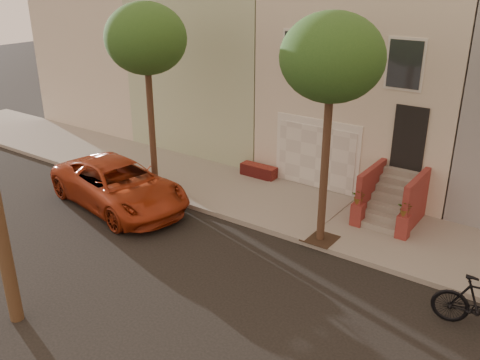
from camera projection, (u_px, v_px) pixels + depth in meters
The scene contains 6 objects.
ground at pixel (209, 296), 12.59m from camera, with size 90.00×90.00×0.00m, color black.
sidewalk at pixel (313, 214), 16.60m from camera, with size 40.00×3.70×0.15m, color gray.
house_row at pixel (390, 74), 19.65m from camera, with size 33.10×11.70×7.00m.
tree_left at pixel (146, 40), 16.48m from camera, with size 2.70×2.57×6.30m.
tree_mid at pixel (332, 59), 13.01m from camera, with size 2.70×2.57×6.30m.
pickup_truck at pixel (119, 185), 17.08m from camera, with size 2.50×5.42×1.51m, color #993014.
Camera 1 is at (6.74, -8.19, 7.39)m, focal length 38.84 mm.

